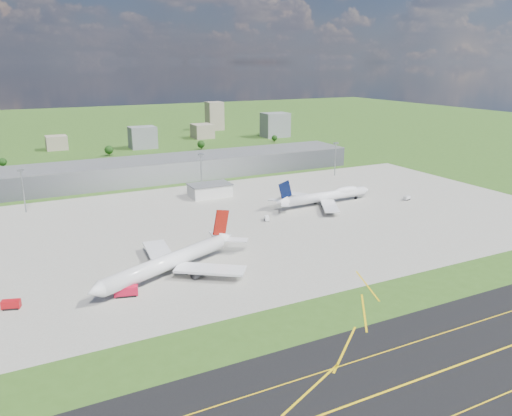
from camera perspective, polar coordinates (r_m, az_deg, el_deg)
name	(u,v)px	position (r m, az deg, el deg)	size (l,w,h in m)	color
ground	(172,182)	(371.76, -9.57, 2.91)	(1400.00, 1400.00, 0.00)	#34581B
taxiway	(448,369)	(160.36, 21.09, -16.78)	(1400.00, 60.00, 0.06)	black
apron	(250,221)	(276.25, -0.68, -1.53)	(360.00, 190.00, 0.08)	gray
terminal	(166,169)	(384.19, -10.30, 4.46)	(300.00, 42.00, 15.00)	gray
ops_building	(210,191)	(328.05, -5.30, 2.00)	(26.00, 16.00, 8.00)	silver
mast_west	(22,183)	(318.48, -25.16, 2.61)	(3.50, 2.00, 25.90)	gray
mast_center	(201,166)	(338.68, -6.30, 4.81)	(3.50, 2.00, 25.90)	gray
mast_east	(336,153)	(390.11, 9.08, 6.22)	(3.50, 2.00, 25.90)	gray
airliner_red_twin	(172,261)	(210.25, -9.55, -6.00)	(73.05, 54.97, 21.34)	white
airliner_blue_quad	(327,196)	(311.73, 8.09, 1.36)	(70.52, 55.32, 18.42)	white
fire_truck	(126,292)	(196.06, -14.62, -9.23)	(9.31, 5.41, 3.86)	red
crash_tender	(11,305)	(200.99, -26.20, -9.89)	(6.87, 4.56, 3.30)	#B40C13
tug_yellow	(168,265)	(219.38, -10.03, -6.39)	(4.30, 3.81, 1.85)	#BCAF0B
van_white_near	(267,218)	(277.06, 1.25, -1.21)	(3.90, 5.54, 2.58)	white
van_white_far	(407,198)	(332.88, 16.87, 1.09)	(5.57, 3.71, 2.62)	silver
bldg_cw	(57,143)	(543.80, -21.83, 6.94)	(20.00, 18.00, 14.00)	gray
bldg_c	(143,137)	(526.78, -12.82, 7.87)	(26.00, 20.00, 22.00)	slate
bldg_ce	(202,131)	(588.65, -6.15, 8.73)	(22.00, 24.00, 16.00)	gray
bldg_e	(275,125)	(594.14, 2.21, 9.47)	(30.00, 22.00, 28.00)	slate
bldg_tall_e	(215,116)	(657.46, -4.76, 10.44)	(20.00, 18.00, 36.00)	gray
tree_w	(3,162)	(468.19, -26.98, 4.72)	(6.75, 6.75, 8.25)	#382314
tree_c	(109,150)	(490.28, -16.46, 6.39)	(8.10, 8.10, 9.90)	#382314
tree_e	(201,144)	(509.07, -6.30, 7.27)	(7.65, 7.65, 9.35)	#382314
tree_far_e	(275,138)	(555.42, 2.13, 8.00)	(6.30, 6.30, 7.70)	#382314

